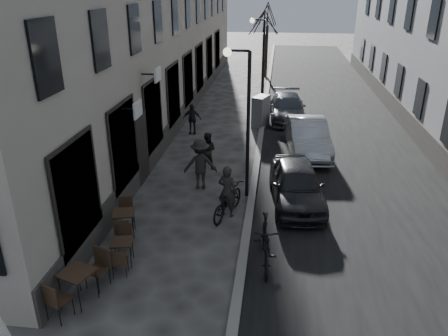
% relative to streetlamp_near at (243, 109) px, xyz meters
% --- Properties ---
extents(ground, '(120.00, 120.00, 0.00)m').
position_rel_streetlamp_near_xyz_m(ground, '(0.17, -6.00, -3.16)').
color(ground, '#363431').
rests_on(ground, ground).
extents(road, '(7.30, 60.00, 0.00)m').
position_rel_streetlamp_near_xyz_m(road, '(4.02, 10.00, -3.16)').
color(road, black).
rests_on(road, ground).
extents(kerb, '(0.25, 60.00, 0.12)m').
position_rel_streetlamp_near_xyz_m(kerb, '(0.37, 10.00, -3.10)').
color(kerb, gray).
rests_on(kerb, ground).
extents(streetlamp_near, '(0.90, 0.28, 5.09)m').
position_rel_streetlamp_near_xyz_m(streetlamp_near, '(0.00, 0.00, 0.00)').
color(streetlamp_near, black).
rests_on(streetlamp_near, ground).
extents(streetlamp_far, '(0.90, 0.28, 5.09)m').
position_rel_streetlamp_near_xyz_m(streetlamp_far, '(0.00, 12.00, 0.00)').
color(streetlamp_far, black).
rests_on(streetlamp_far, ground).
extents(tree_near, '(2.40, 2.40, 5.70)m').
position_rel_streetlamp_near_xyz_m(tree_near, '(0.07, 15.00, 1.50)').
color(tree_near, black).
rests_on(tree_near, ground).
extents(tree_far, '(2.40, 2.40, 5.70)m').
position_rel_streetlamp_near_xyz_m(tree_far, '(0.07, 21.00, 1.50)').
color(tree_far, black).
rests_on(tree_far, ground).
extents(bistro_set_a, '(1.01, 1.75, 1.00)m').
position_rel_streetlamp_near_xyz_m(bistro_set_a, '(-3.29, -6.04, -2.64)').
color(bistro_set_a, black).
rests_on(bistro_set_a, ground).
extents(bistro_set_b, '(0.67, 1.44, 0.82)m').
position_rel_streetlamp_near_xyz_m(bistro_set_b, '(-2.80, -4.45, -2.74)').
color(bistro_set_b, black).
rests_on(bistro_set_b, ground).
extents(bistro_set_c, '(0.79, 1.58, 0.90)m').
position_rel_streetlamp_near_xyz_m(bistro_set_c, '(-3.22, -3.05, -2.69)').
color(bistro_set_c, black).
rests_on(bistro_set_c, ground).
extents(utility_cabinet, '(0.95, 1.21, 1.61)m').
position_rel_streetlamp_near_xyz_m(utility_cabinet, '(0.27, 8.09, -2.36)').
color(utility_cabinet, slate).
rests_on(utility_cabinet, ground).
extents(bicycle, '(1.28, 2.12, 1.05)m').
position_rel_streetlamp_near_xyz_m(bicycle, '(-0.34, -1.49, -2.63)').
color(bicycle, black).
rests_on(bicycle, ground).
extents(cyclist_rider, '(0.72, 0.58, 1.72)m').
position_rel_streetlamp_near_xyz_m(cyclist_rider, '(-0.34, -1.49, -2.30)').
color(cyclist_rider, '#262421').
rests_on(cyclist_rider, ground).
extents(pedestrian_near, '(0.81, 0.67, 1.50)m').
position_rel_streetlamp_near_xyz_m(pedestrian_near, '(-1.60, 2.32, -2.41)').
color(pedestrian_near, black).
rests_on(pedestrian_near, ground).
extents(pedestrian_mid, '(1.30, 0.89, 1.86)m').
position_rel_streetlamp_near_xyz_m(pedestrian_mid, '(-1.54, 0.42, -2.23)').
color(pedestrian_mid, black).
rests_on(pedestrian_mid, ground).
extents(pedestrian_far, '(0.91, 0.45, 1.50)m').
position_rel_streetlamp_near_xyz_m(pedestrian_far, '(-3.04, 6.52, -2.41)').
color(pedestrian_far, black).
rests_on(pedestrian_far, ground).
extents(car_near, '(2.05, 4.26, 1.40)m').
position_rel_streetlamp_near_xyz_m(car_near, '(1.87, -0.33, -2.46)').
color(car_near, black).
rests_on(car_near, ground).
extents(car_mid, '(1.98, 4.67, 1.50)m').
position_rel_streetlamp_near_xyz_m(car_mid, '(2.47, 4.50, -2.41)').
color(car_mid, '#9FA2A7').
rests_on(car_mid, ground).
extents(car_far, '(2.03, 4.61, 1.32)m').
position_rel_streetlamp_near_xyz_m(car_far, '(1.66, 9.53, -2.50)').
color(car_far, '#3F434A').
rests_on(car_far, ground).
extents(moped, '(0.82, 2.26, 1.33)m').
position_rel_streetlamp_near_xyz_m(moped, '(0.96, -4.00, -2.49)').
color(moped, black).
rests_on(moped, ground).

